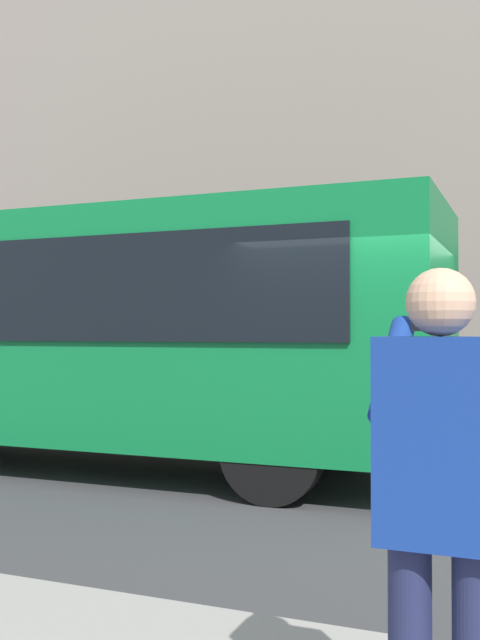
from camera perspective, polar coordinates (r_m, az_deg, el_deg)
The scene contains 4 objects.
ground_plane at distance 7.47m, azimuth 10.98°, elevation -13.67°, with size 60.00×60.00×0.00m, color #38383A.
building_facade_far at distance 14.67m, azimuth 16.34°, elevation 16.29°, with size 28.00×1.55×12.00m.
red_bus at distance 9.38m, azimuth -12.80°, elevation -0.71°, with size 9.05×2.54×3.08m.
pedestrian_photographer at distance 2.47m, azimuth 15.56°, elevation -12.68°, with size 0.53×0.52×1.70m.
Camera 1 is at (-1.42, 7.15, 1.64)m, focal length 40.97 mm.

